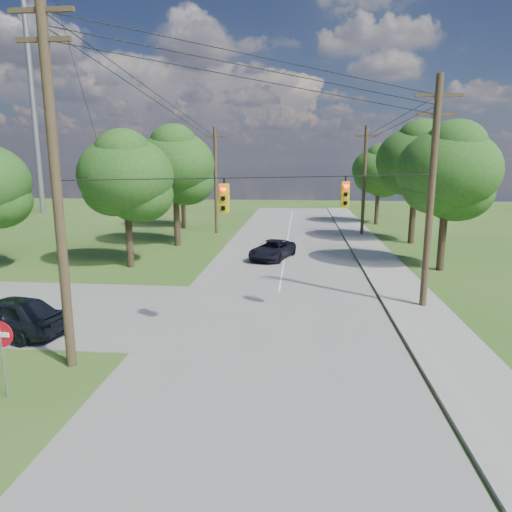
# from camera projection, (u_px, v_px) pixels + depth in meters

# --- Properties ---
(ground) EXTENTS (140.00, 140.00, 0.00)m
(ground) POSITION_uv_depth(u_px,v_px,m) (203.00, 376.00, 14.66)
(ground) COLOR #2C501A
(ground) RESTS_ON ground
(main_road) EXTENTS (10.00, 100.00, 0.03)m
(main_road) POSITION_uv_depth(u_px,v_px,m) (274.00, 324.00, 19.35)
(main_road) COLOR gray
(main_road) RESTS_ON ground
(sidewalk_east) EXTENTS (2.60, 100.00, 0.12)m
(sidewalk_east) POSITION_uv_depth(u_px,v_px,m) (436.00, 329.00, 18.71)
(sidewalk_east) COLOR #9A9890
(sidewalk_east) RESTS_ON ground
(pole_sw) EXTENTS (2.00, 0.32, 12.00)m
(pole_sw) POSITION_uv_depth(u_px,v_px,m) (56.00, 180.00, 14.22)
(pole_sw) COLOR #4D3D28
(pole_sw) RESTS_ON ground
(pole_ne) EXTENTS (2.00, 0.32, 10.50)m
(pole_ne) POSITION_uv_depth(u_px,v_px,m) (431.00, 191.00, 20.53)
(pole_ne) COLOR #4D3D28
(pole_ne) RESTS_ON ground
(pole_north_e) EXTENTS (2.00, 0.32, 10.00)m
(pole_north_e) POSITION_uv_depth(u_px,v_px,m) (364.00, 180.00, 42.05)
(pole_north_e) COLOR #4D3D28
(pole_north_e) RESTS_ON ground
(pole_north_w) EXTENTS (2.00, 0.32, 10.00)m
(pole_north_w) POSITION_uv_depth(u_px,v_px,m) (216.00, 180.00, 43.34)
(pole_north_w) COLOR #4D3D28
(pole_north_w) RESTS_ON ground
(power_lines) EXTENTS (13.93, 29.62, 4.93)m
(power_lines) POSITION_uv_depth(u_px,v_px,m) (273.00, 116.00, 23.93)
(power_lines) COLOR black
(power_lines) RESTS_ON ground
(traffic_signals) EXTENTS (4.91, 3.27, 1.05)m
(traffic_signals) POSITION_uv_depth(u_px,v_px,m) (288.00, 196.00, 17.63)
(traffic_signals) COLOR yellow
(traffic_signals) RESTS_ON ground
(radio_mast) EXTENTS (0.70, 0.70, 45.00)m
(radio_mast) POSITION_uv_depth(u_px,v_px,m) (27.00, 36.00, 57.95)
(radio_mast) COLOR gray
(radio_mast) RESTS_ON ground
(tree_w_near) EXTENTS (6.00, 6.00, 8.40)m
(tree_w_near) POSITION_uv_depth(u_px,v_px,m) (126.00, 176.00, 28.84)
(tree_w_near) COLOR #463323
(tree_w_near) RESTS_ON ground
(tree_w_mid) EXTENTS (6.40, 6.40, 9.22)m
(tree_w_mid) POSITION_uv_depth(u_px,v_px,m) (175.00, 165.00, 36.41)
(tree_w_mid) COLOR #463323
(tree_w_mid) RESTS_ON ground
(tree_w_far) EXTENTS (6.00, 6.00, 8.73)m
(tree_w_far) POSITION_uv_depth(u_px,v_px,m) (182.00, 167.00, 46.41)
(tree_w_far) COLOR #463323
(tree_w_far) RESTS_ON ground
(tree_e_near) EXTENTS (6.20, 6.20, 8.81)m
(tree_e_near) POSITION_uv_depth(u_px,v_px,m) (448.00, 171.00, 27.88)
(tree_e_near) COLOR #463323
(tree_e_near) RESTS_ON ground
(tree_e_mid) EXTENTS (6.60, 6.60, 9.64)m
(tree_e_mid) POSITION_uv_depth(u_px,v_px,m) (416.00, 160.00, 37.45)
(tree_e_mid) COLOR #463323
(tree_e_mid) RESTS_ON ground
(tree_e_far) EXTENTS (5.80, 5.80, 8.32)m
(tree_e_far) POSITION_uv_depth(u_px,v_px,m) (379.00, 170.00, 49.44)
(tree_e_far) COLOR #463323
(tree_e_far) RESTS_ON ground
(car_cross_dark) EXTENTS (5.02, 2.77, 1.62)m
(car_cross_dark) POSITION_uv_depth(u_px,v_px,m) (8.00, 316.00, 17.90)
(car_cross_dark) COLOR black
(car_cross_dark) RESTS_ON cross_road
(car_main_north) EXTENTS (3.53, 5.17, 1.31)m
(car_main_north) POSITION_uv_depth(u_px,v_px,m) (272.00, 250.00, 32.29)
(car_main_north) COLOR black
(car_main_north) RESTS_ON main_road
(do_not_enter_sign) EXTENTS (0.79, 0.09, 2.36)m
(do_not_enter_sign) POSITION_uv_depth(u_px,v_px,m) (1.00, 342.00, 12.99)
(do_not_enter_sign) COLOR gray
(do_not_enter_sign) RESTS_ON ground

